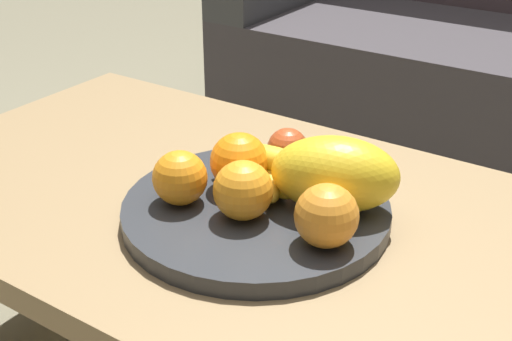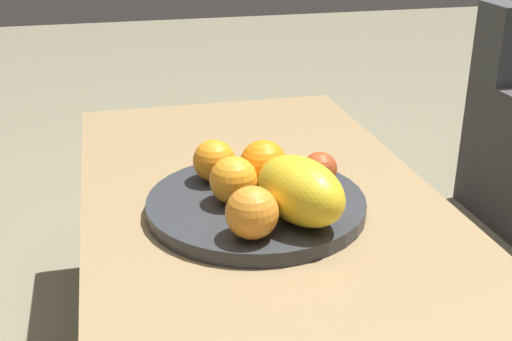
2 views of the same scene
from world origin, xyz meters
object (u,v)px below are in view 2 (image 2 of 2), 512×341
Objects in this scene: fruit_bowl at (256,205)px; orange_left at (233,180)px; apple_front at (320,169)px; banana_bunch at (283,174)px; coffee_table at (271,235)px; orange_front at (262,164)px; orange_back at (252,213)px; melon_large_front at (300,191)px; orange_right at (214,161)px.

orange_left is at bearing -80.91° from fruit_bowl.
apple_front is 0.38× the size of banana_bunch.
coffee_table is 15.00× the size of orange_front.
fruit_bowl is 2.27× the size of banana_bunch.
orange_back is 1.30× the size of apple_front.
orange_left is at bearing -134.90° from melon_large_front.
orange_left is 1.05× the size of orange_right.
banana_bunch is at bearing 48.58° from orange_front.
orange_right reaches higher than coffee_table.
banana_bunch reaches higher than coffee_table.
orange_right is at bearing -123.39° from banana_bunch.
coffee_table is at bearing -70.07° from apple_front.
melon_large_front is at bearing 16.68° from coffee_table.
orange_back is at bearing 1.45° from orange_left.
banana_bunch is at bearing 108.26° from fruit_bowl.
orange_left is 0.09m from orange_right.
orange_right is 0.13m from banana_bunch.
orange_front reaches higher than fruit_bowl.
melon_large_front reaches higher than orange_left.
coffee_table is 0.14m from apple_front.
melon_large_front is 2.15× the size of orange_left.
orange_right is at bearing -147.64° from fruit_bowl.
orange_left is at bearing -50.08° from orange_front.
apple_front is at bearing 100.95° from fruit_bowl.
orange_right reaches higher than fruit_bowl.
coffee_table is 15.71× the size of orange_left.
melon_large_front is 2.78× the size of apple_front.
orange_front is (-0.04, 0.02, 0.05)m from fruit_bowl.
melon_large_front reaches higher than fruit_bowl.
orange_back is at bearing -68.01° from melon_large_front.
melon_large_front is at bearing -31.24° from apple_front.
banana_bunch is at bearing 135.76° from coffee_table.
fruit_bowl is 4.43× the size of orange_front.
apple_front is (-0.03, 0.16, -0.01)m from orange_left.
melon_large_front is 2.13× the size of orange_back.
orange_front is 0.08m from orange_left.
melon_large_front is 0.11m from banana_bunch.
apple_front is at bearing 95.14° from banana_bunch.
orange_front is 1.05× the size of orange_left.
orange_right reaches higher than banana_bunch.
apple_front is at bearing 100.48° from orange_left.
apple_front is 0.07m from banana_bunch.
orange_back is 0.49× the size of banana_bunch.
coffee_table is at bearing -44.24° from banana_bunch.
fruit_bowl is 2.16× the size of melon_large_front.
coffee_table is 0.11m from banana_bunch.
orange_right is (-0.10, -0.08, 0.10)m from coffee_table.
apple_front is (0.06, 0.17, -0.01)m from orange_right.
banana_bunch is (0.03, 0.03, -0.01)m from orange_front.
coffee_table is at bearing 85.24° from orange_left.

